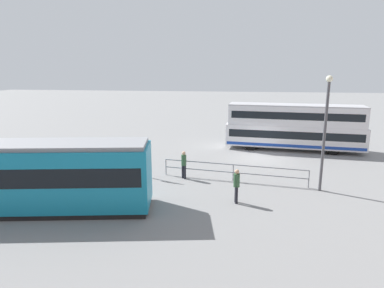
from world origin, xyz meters
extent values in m
plane|color=gray|center=(0.00, 0.00, 0.00)|extent=(160.00, 160.00, 0.00)
cube|color=white|center=(-3.01, -3.15, 1.27)|extent=(11.51, 3.65, 1.83)
cube|color=white|center=(-3.01, -3.15, 2.99)|extent=(11.16, 3.52, 1.61)
cube|color=black|center=(-3.01, -3.15, 1.49)|extent=(10.95, 3.62, 0.64)
cube|color=black|center=(-3.01, -3.15, 3.07)|extent=(10.60, 3.49, 0.60)
cube|color=#193FA5|center=(-3.01, -3.15, 0.60)|extent=(11.29, 3.67, 0.24)
cube|color=#B2B2B7|center=(-3.01, -3.15, 3.85)|extent=(11.16, 3.52, 0.10)
cylinder|color=black|center=(0.48, -3.51, 0.50)|extent=(1.25, 2.55, 1.00)
cylinder|color=black|center=(-6.10, -2.83, 0.50)|extent=(1.25, 2.55, 1.00)
cube|color=teal|center=(11.85, 11.71, 1.73)|extent=(12.37, 4.65, 2.95)
cube|color=black|center=(11.85, 11.71, 2.02)|extent=(11.89, 4.59, 0.90)
cube|color=gray|center=(11.85, 11.71, 3.30)|extent=(12.09, 4.40, 0.20)
cube|color=black|center=(11.85, 11.71, 0.12)|extent=(12.11, 4.48, 0.25)
cylinder|color=black|center=(4.92, 5.90, 0.43)|extent=(0.14, 0.14, 0.87)
cylinder|color=black|center=(5.09, 5.76, 0.43)|extent=(0.14, 0.14, 0.87)
cylinder|color=#335938|center=(5.01, 5.83, 1.21)|extent=(0.45, 0.45, 0.67)
sphere|color=tan|center=(5.01, 5.83, 1.66)|extent=(0.24, 0.24, 0.24)
cylinder|color=black|center=(1.66, 9.43, 0.44)|extent=(0.14, 0.14, 0.88)
cylinder|color=black|center=(1.69, 9.21, 0.44)|extent=(0.14, 0.14, 0.88)
cylinder|color=#335938|center=(1.67, 9.32, 1.23)|extent=(0.37, 0.37, 0.68)
sphere|color=tan|center=(1.67, 9.32, 1.69)|extent=(0.24, 0.24, 0.24)
cube|color=gray|center=(1.91, 5.86, 1.05)|extent=(8.79, 1.30, 0.06)
cube|color=gray|center=(1.91, 5.86, 0.55)|extent=(8.79, 1.30, 0.06)
cylinder|color=gray|center=(-2.48, 6.48, 0.53)|extent=(0.07, 0.07, 1.05)
cylinder|color=gray|center=(1.91, 5.86, 0.53)|extent=(0.07, 0.07, 1.05)
cylinder|color=gray|center=(6.30, 5.24, 0.53)|extent=(0.07, 0.07, 1.05)
cylinder|color=slate|center=(7.62, 5.81, 1.23)|extent=(0.10, 0.10, 2.47)
cube|color=#1999D8|center=(7.63, 5.85, 2.10)|extent=(1.05, 0.29, 0.53)
cylinder|color=#4C4C51|center=(-3.04, 6.85, 3.07)|extent=(0.16, 0.16, 6.14)
sphere|color=#F2EFCC|center=(-3.04, 6.85, 6.29)|extent=(0.36, 0.36, 0.36)
camera|label=1|loc=(1.66, 25.58, 6.76)|focal=30.95mm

